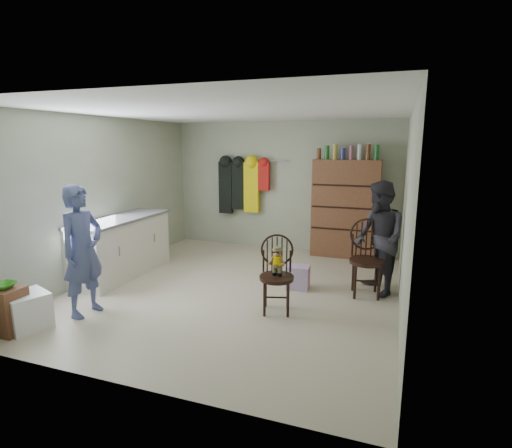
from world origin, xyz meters
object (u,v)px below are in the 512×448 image
at_px(chair_far, 367,255).
at_px(counter, 122,246).
at_px(dresser, 345,208).
at_px(chair_front, 277,269).

bearing_deg(chair_far, counter, 176.36).
bearing_deg(dresser, counter, -144.32).
xyz_separation_m(chair_front, chair_far, (1.01, 0.96, 0.02)).
xyz_separation_m(counter, chair_front, (2.73, -0.51, 0.08)).
height_order(chair_front, dresser, dresser).
relative_size(counter, dresser, 0.90).
relative_size(counter, chair_front, 1.92).
distance_m(chair_front, dresser, 2.87).
distance_m(chair_far, dresser, 1.95).
bearing_deg(chair_front, chair_far, 27.71).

